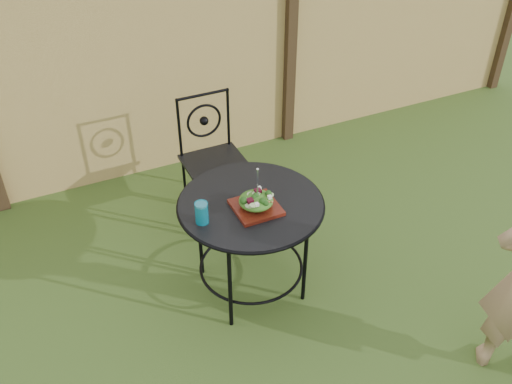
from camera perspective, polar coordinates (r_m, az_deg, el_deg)
ground at (r=3.66m, az=0.55°, el=-15.12°), size 60.00×60.00×0.00m
fence at (r=4.76m, az=-11.11°, el=12.02°), size 8.00×0.12×1.90m
patio_table at (r=3.61m, az=-0.52°, el=-2.76°), size 0.92×0.92×0.72m
patio_chair at (r=4.38m, az=-4.35°, el=3.75°), size 0.46×0.46×0.95m
salad_plate at (r=3.46m, az=0.00°, el=-1.54°), size 0.27×0.27×0.02m
salad at (r=3.43m, az=0.00°, el=-0.86°), size 0.21×0.21×0.08m
fork at (r=3.36m, az=0.16°, el=0.94°), size 0.01×0.01×0.18m
drinking_glass at (r=3.34m, az=-5.46°, el=-2.08°), size 0.08×0.08×0.14m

